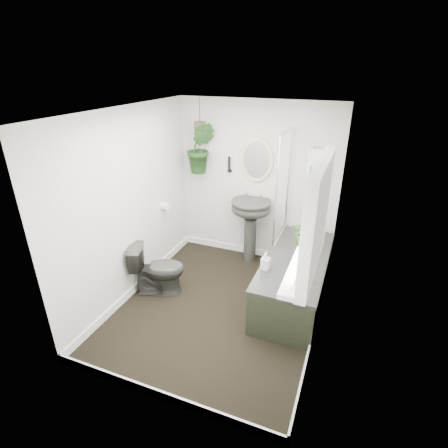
% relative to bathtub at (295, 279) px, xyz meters
% --- Properties ---
extents(floor, '(2.30, 2.80, 0.02)m').
position_rel_bathtub_xyz_m(floor, '(-0.80, -0.50, -0.30)').
color(floor, black).
rests_on(floor, ground).
extents(ceiling, '(2.30, 2.80, 0.02)m').
position_rel_bathtub_xyz_m(ceiling, '(-0.80, -0.50, 2.02)').
color(ceiling, white).
rests_on(ceiling, ground).
extents(wall_back, '(2.30, 0.02, 2.30)m').
position_rel_bathtub_xyz_m(wall_back, '(-0.80, 0.91, 0.86)').
color(wall_back, silver).
rests_on(wall_back, ground).
extents(wall_front, '(2.30, 0.02, 2.30)m').
position_rel_bathtub_xyz_m(wall_front, '(-0.80, -1.91, 0.86)').
color(wall_front, silver).
rests_on(wall_front, ground).
extents(wall_left, '(0.02, 2.80, 2.30)m').
position_rel_bathtub_xyz_m(wall_left, '(-1.96, -0.50, 0.86)').
color(wall_left, silver).
rests_on(wall_left, ground).
extents(wall_right, '(0.02, 2.80, 2.30)m').
position_rel_bathtub_xyz_m(wall_right, '(0.36, -0.50, 0.86)').
color(wall_right, silver).
rests_on(wall_right, ground).
extents(skirting, '(2.30, 2.80, 0.10)m').
position_rel_bathtub_xyz_m(skirting, '(-0.80, -0.50, -0.24)').
color(skirting, white).
rests_on(skirting, floor).
extents(bathtub, '(0.72, 1.72, 0.58)m').
position_rel_bathtub_xyz_m(bathtub, '(0.00, 0.00, 0.00)').
color(bathtub, '#2D2E2A').
rests_on(bathtub, floor).
extents(bath_screen, '(0.04, 0.72, 1.40)m').
position_rel_bathtub_xyz_m(bath_screen, '(-0.33, 0.49, 0.99)').
color(bath_screen, silver).
rests_on(bath_screen, bathtub).
extents(shower_box, '(0.20, 0.10, 0.35)m').
position_rel_bathtub_xyz_m(shower_box, '(0.00, 0.84, 1.26)').
color(shower_box, white).
rests_on(shower_box, wall_back).
extents(oval_mirror, '(0.46, 0.03, 0.62)m').
position_rel_bathtub_xyz_m(oval_mirror, '(-0.80, 0.87, 1.21)').
color(oval_mirror, beige).
rests_on(oval_mirror, wall_back).
extents(wall_sconce, '(0.04, 0.04, 0.22)m').
position_rel_bathtub_xyz_m(wall_sconce, '(-1.20, 0.86, 1.11)').
color(wall_sconce, black).
rests_on(wall_sconce, wall_back).
extents(toilet_roll_holder, '(0.11, 0.11, 0.11)m').
position_rel_bathtub_xyz_m(toilet_roll_holder, '(-1.90, 0.20, 0.61)').
color(toilet_roll_holder, white).
rests_on(toilet_roll_holder, wall_left).
extents(window_recess, '(0.08, 1.00, 0.90)m').
position_rel_bathtub_xyz_m(window_recess, '(0.29, -1.20, 1.36)').
color(window_recess, white).
rests_on(window_recess, wall_right).
extents(window_sill, '(0.18, 1.00, 0.04)m').
position_rel_bathtub_xyz_m(window_sill, '(0.22, -1.20, 0.94)').
color(window_sill, white).
rests_on(window_sill, wall_right).
extents(window_blinds, '(0.01, 0.86, 0.76)m').
position_rel_bathtub_xyz_m(window_blinds, '(0.24, -1.20, 1.36)').
color(window_blinds, white).
rests_on(window_blinds, wall_right).
extents(toilet, '(0.76, 0.61, 0.68)m').
position_rel_bathtub_xyz_m(toilet, '(-1.65, -0.49, 0.05)').
color(toilet, '#2D2E2A').
rests_on(toilet, floor).
extents(pedestal_sink, '(0.63, 0.56, 0.97)m').
position_rel_bathtub_xyz_m(pedestal_sink, '(-0.80, 0.69, 0.19)').
color(pedestal_sink, '#2D2E2A').
rests_on(pedestal_sink, floor).
extents(sill_plant, '(0.25, 0.23, 0.24)m').
position_rel_bathtub_xyz_m(sill_plant, '(0.17, -0.90, 1.08)').
color(sill_plant, black).
rests_on(sill_plant, window_sill).
extents(hanging_plant, '(0.46, 0.41, 0.71)m').
position_rel_bathtub_xyz_m(hanging_plant, '(-1.58, 0.73, 1.34)').
color(hanging_plant, black).
rests_on(hanging_plant, ceiling).
extents(soap_bottle, '(0.10, 0.10, 0.21)m').
position_rel_bathtub_xyz_m(soap_bottle, '(-0.29, -0.36, 0.39)').
color(soap_bottle, black).
rests_on(soap_bottle, bathtub).
extents(hanging_pot, '(0.16, 0.16, 0.12)m').
position_rel_bathtub_xyz_m(hanging_pot, '(-1.58, 0.73, 1.63)').
color(hanging_pot, brown).
rests_on(hanging_pot, ceiling).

